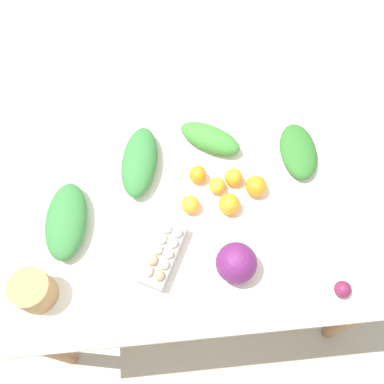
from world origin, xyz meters
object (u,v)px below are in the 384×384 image
cabbage_purple (236,263)px  greens_bunch_chard (140,161)px  egg_carton (163,254)px  orange_0 (217,186)px  paper_bag (33,291)px  beet_root (343,289)px  orange_2 (190,205)px  orange_3 (233,177)px  orange_1 (229,204)px  orange_4 (256,186)px  greens_bunch_scallion (210,138)px  greens_bunch_dandelion (298,151)px  greens_bunch_kale (66,221)px  orange_5 (198,174)px

cabbage_purple → greens_bunch_chard: 0.56m
egg_carton → orange_0: bearing=164.9°
egg_carton → paper_bag: paper_bag is taller
cabbage_purple → beet_root: bearing=-18.0°
paper_bag → orange_2: 0.63m
orange_3 → cabbage_purple: bearing=-96.9°
orange_2 → orange_3: 0.21m
beet_root → orange_1: orange_1 is taller
orange_3 → orange_4: orange_4 is taller
orange_3 → orange_2: bearing=-150.8°
cabbage_purple → orange_2: cabbage_purple is taller
egg_carton → beet_root: bearing=99.6°
paper_bag → orange_0: size_ratio=2.13×
egg_carton → greens_bunch_scallion: egg_carton is taller
greens_bunch_dandelion → greens_bunch_chard: greens_bunch_chard is taller
greens_bunch_scallion → orange_3: (0.07, -0.18, -0.01)m
beet_root → orange_3: (-0.32, 0.47, 0.01)m
paper_bag → greens_bunch_scallion: paper_bag is taller
greens_bunch_dandelion → orange_0: size_ratio=3.92×
greens_bunch_chard → orange_4: size_ratio=3.79×
greens_bunch_chard → greens_bunch_kale: (-0.28, -0.23, -0.00)m
egg_carton → orange_2: bearing=174.3°
greens_bunch_dandelion → paper_bag: bearing=-155.1°
cabbage_purple → paper_bag: (-0.70, -0.03, -0.01)m
orange_0 → orange_2: bearing=-147.2°
greens_bunch_chard → cabbage_purple: bearing=-54.8°
cabbage_purple → orange_2: 0.29m
cabbage_purple → greens_bunch_kale: bearing=159.3°
orange_1 → greens_bunch_scallion: bearing=97.4°
orange_4 → orange_3: bearing=148.0°
egg_carton → greens_bunch_dandelion: size_ratio=1.03×
cabbage_purple → orange_5: bearing=104.1°
greens_bunch_dandelion → orange_1: orange_1 is taller
paper_bag → orange_4: paper_bag is taller
greens_bunch_kale → orange_5: size_ratio=4.38×
egg_carton → orange_3: egg_carton is taller
paper_bag → orange_1: bearing=20.4°
orange_3 → greens_bunch_scallion: bearing=111.4°
paper_bag → beet_root: bearing=-4.9°
greens_bunch_dandelion → greens_bunch_kale: greens_bunch_kale is taller
cabbage_purple → greens_bunch_scallion: bearing=93.1°
greens_bunch_chard → orange_5: (0.23, -0.07, -0.01)m
paper_bag → greens_bunch_chard: (0.38, 0.48, -0.01)m
orange_2 → orange_5: (0.04, 0.13, -0.00)m
greens_bunch_kale → cabbage_purple: bearing=-20.7°
greens_bunch_dandelion → greens_bunch_chard: (-0.64, 0.01, 0.01)m
greens_bunch_scallion → greens_bunch_kale: size_ratio=0.85×
greens_bunch_chard → orange_4: bearing=-18.8°
orange_0 → orange_4: (0.15, -0.02, 0.01)m
orange_4 → orange_5: (-0.22, 0.08, -0.01)m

